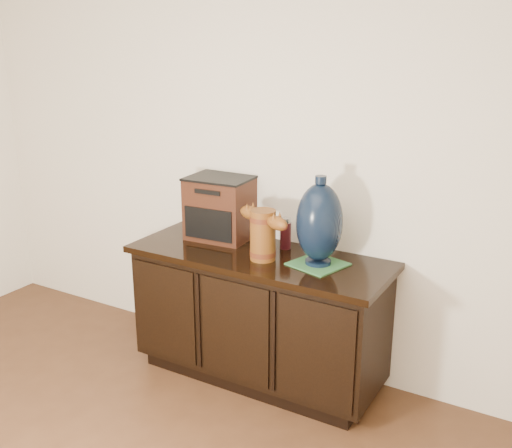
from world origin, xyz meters
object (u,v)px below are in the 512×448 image
Objects in this scene: tv_radio at (220,208)px; lamp_base at (319,223)px; terracotta_vessel at (263,232)px; sideboard at (259,315)px; spray_can at (286,234)px.

tv_radio is 0.82× the size of lamp_base.
tv_radio is at bearing 177.15° from terracotta_vessel.
sideboard is 0.69m from lamp_base.
spray_can is (0.03, 0.21, -0.07)m from terracotta_vessel.
spray_can is at bearing 106.05° from terracotta_vessel.
lamp_base is 0.33m from spray_can.
spray_can is at bearing 152.30° from lamp_base.
terracotta_vessel is (0.06, -0.05, 0.52)m from sideboard.
sideboard is at bearing -117.42° from spray_can.
terracotta_vessel is at bearing -43.92° from sideboard.
sideboard is at bearing 159.02° from terracotta_vessel.
terracotta_vessel is 0.98× the size of tv_radio.
sideboard is 3.87× the size of terracotta_vessel.
sideboard is 3.81× the size of tv_radio.
terracotta_vessel reaches higher than sideboard.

